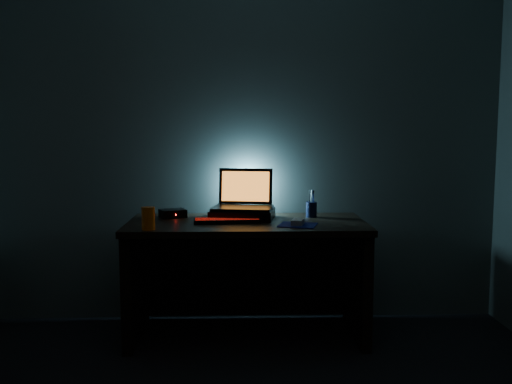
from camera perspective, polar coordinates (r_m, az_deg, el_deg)
The scene contains 10 objects.
room at distance 1.94m, azimuth -0.37°, elevation 3.72°, with size 3.50×4.00×2.50m.
desk at distance 3.71m, azimuth -0.93°, elevation -6.75°, with size 1.50×0.70×0.75m.
riser at distance 3.72m, azimuth -1.35°, elevation -2.20°, with size 0.40×0.30×0.06m, color black.
laptop at distance 3.75m, azimuth -1.23°, elevation -0.72°, with size 0.42×0.34×0.26m.
keyboard at distance 3.57m, azimuth -2.92°, elevation -2.86°, with size 0.42×0.17×0.03m.
mousepad at distance 3.47m, azimuth 4.20°, elevation -3.31°, with size 0.22×0.20×0.00m, color navy.
mouse at distance 3.47m, azimuth 4.20°, elevation -3.01°, with size 0.07×0.11×0.03m, color gray.
pen_cup at distance 3.78m, azimuth 5.56°, elevation -1.75°, with size 0.07×0.07×0.10m, color black.
juice_glass at distance 3.37m, azimuth -10.72°, elevation -2.60°, with size 0.08×0.08×0.13m, color orange.
router at distance 3.80m, azimuth -8.33°, elevation -2.13°, with size 0.20×0.18×0.05m.
Camera 1 is at (-0.04, -1.93, 1.35)m, focal length 40.00 mm.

